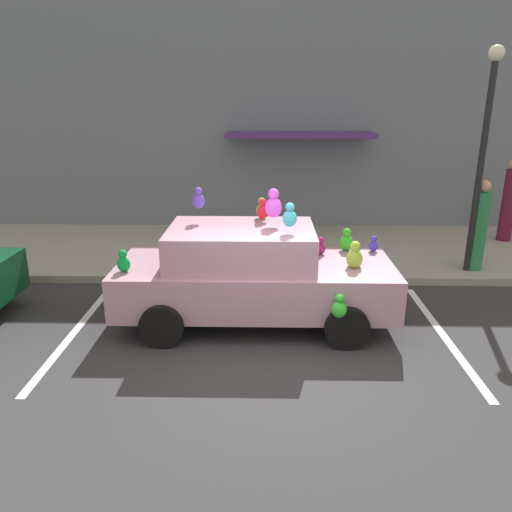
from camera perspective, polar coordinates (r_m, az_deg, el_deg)
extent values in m
plane|color=#2D2D30|center=(6.71, 2.00, -12.72)|extent=(60.00, 60.00, 0.00)
cube|color=gray|center=(11.28, 1.66, 0.70)|extent=(24.00, 4.00, 0.15)
cube|color=slate|center=(12.92, 1.71, 16.98)|extent=(24.00, 0.30, 6.40)
cube|color=#4B2D72|center=(12.43, 5.08, 13.88)|extent=(3.60, 1.10, 0.12)
cube|color=silver|center=(8.05, 20.82, -8.44)|extent=(0.12, 3.60, 0.01)
cube|color=silver|center=(8.12, -20.22, -8.12)|extent=(0.12, 3.60, 0.01)
cube|color=#AB8094|center=(7.70, -0.09, -3.19)|extent=(4.24, 1.70, 0.68)
cube|color=#AB8094|center=(7.50, -1.71, 1.24)|extent=(2.21, 1.50, 0.56)
cylinder|color=black|center=(8.69, 8.76, -3.18)|extent=(0.64, 0.22, 0.64)
cylinder|color=black|center=(7.14, 10.49, -8.11)|extent=(0.64, 0.22, 0.64)
cylinder|color=black|center=(8.73, -8.64, -3.06)|extent=(0.64, 0.22, 0.64)
cylinder|color=black|center=(7.20, -10.86, -7.92)|extent=(0.64, 0.22, 0.64)
ellipsoid|color=#109939|center=(7.42, -15.12, -0.92)|extent=(0.19, 0.16, 0.23)
sphere|color=#109939|center=(7.37, -15.22, 0.24)|extent=(0.12, 0.12, 0.12)
ellipsoid|color=teal|center=(7.57, 11.39, -0.19)|extent=(0.21, 0.18, 0.25)
sphere|color=teal|center=(7.52, 11.48, 1.07)|extent=(0.14, 0.14, 0.14)
ellipsoid|color=#3CB1CB|center=(7.08, 3.94, 4.35)|extent=(0.21, 0.17, 0.24)
sphere|color=#3CB1CB|center=(7.04, 3.96, 5.68)|extent=(0.13, 0.13, 0.13)
ellipsoid|color=green|center=(6.91, 9.64, -6.14)|extent=(0.21, 0.17, 0.25)
sphere|color=green|center=(6.85, 9.71, -4.84)|extent=(0.13, 0.13, 0.13)
ellipsoid|color=green|center=(8.30, 10.44, 1.51)|extent=(0.22, 0.18, 0.26)
sphere|color=green|center=(8.25, 10.51, 2.71)|extent=(0.14, 0.14, 0.14)
ellipsoid|color=#5F3FC8|center=(7.76, -6.68, 6.35)|extent=(0.19, 0.16, 0.23)
sphere|color=#5F3FC8|center=(7.73, -6.72, 7.49)|extent=(0.12, 0.12, 0.12)
ellipsoid|color=#911B58|center=(8.03, 7.47, 0.88)|extent=(0.17, 0.14, 0.20)
sphere|color=#911B58|center=(7.99, 7.51, 1.83)|extent=(0.11, 0.11, 0.11)
ellipsoid|color=#7EBA2C|center=(7.53, 5.89, -0.19)|extent=(0.18, 0.15, 0.21)
sphere|color=#7EBA2C|center=(7.49, 5.93, 0.87)|extent=(0.11, 0.11, 0.11)
ellipsoid|color=#8DAF2F|center=(7.46, 11.36, -0.32)|extent=(0.24, 0.20, 0.29)
sphere|color=#8DAF2F|center=(7.40, 11.46, 1.13)|extent=(0.15, 0.15, 0.15)
ellipsoid|color=#4233B8|center=(8.34, 13.47, 1.12)|extent=(0.16, 0.13, 0.18)
sphere|color=#4233B8|center=(8.31, 13.53, 1.96)|extent=(0.10, 0.10, 0.10)
ellipsoid|color=teal|center=(7.73, 11.60, -0.09)|extent=(0.16, 0.13, 0.19)
sphere|color=teal|center=(7.69, 11.66, 0.81)|extent=(0.10, 0.10, 0.10)
ellipsoid|color=#669D3B|center=(7.99, 0.67, 5.31)|extent=(0.19, 0.15, 0.22)
sphere|color=#669D3B|center=(7.96, 0.67, 6.38)|extent=(0.12, 0.12, 0.12)
ellipsoid|color=red|center=(7.74, 0.78, 5.16)|extent=(0.19, 0.15, 0.22)
sphere|color=red|center=(7.70, 0.78, 6.26)|extent=(0.12, 0.12, 0.12)
ellipsoid|color=#E14DEE|center=(7.46, 2.03, 5.65)|extent=(0.26, 0.21, 0.30)
sphere|color=#E14DEE|center=(7.41, 2.05, 7.23)|extent=(0.16, 0.16, 0.16)
ellipsoid|color=brown|center=(9.80, 2.25, -0.43)|extent=(0.29, 0.24, 0.36)
sphere|color=brown|center=(9.72, 2.26, 1.02)|extent=(0.21, 0.21, 0.21)
sphere|color=brown|center=(9.70, 1.84, 1.43)|extent=(0.08, 0.08, 0.08)
sphere|color=brown|center=(9.70, 2.69, 1.42)|extent=(0.08, 0.08, 0.08)
cylinder|color=black|center=(10.18, 24.54, 8.80)|extent=(0.12, 0.12, 3.86)
sphere|color=#EAEACC|center=(10.12, 26.15, 20.41)|extent=(0.28, 0.28, 0.28)
cylinder|color=#287D47|center=(10.53, 24.39, 2.61)|extent=(0.31, 0.31, 1.55)
sphere|color=tan|center=(10.35, 25.02, 7.37)|extent=(0.23, 0.23, 0.23)
cylinder|color=#5C1733|center=(13.03, 27.26, 5.23)|extent=(0.32, 0.32, 1.69)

